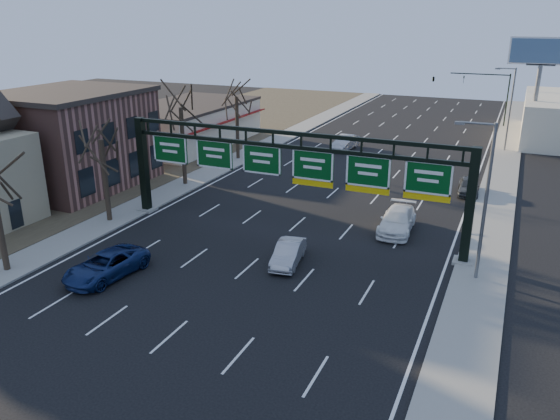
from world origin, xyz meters
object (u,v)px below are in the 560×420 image
at_px(car_silver_sedan, 288,253).
at_px(car_white_wagon, 397,221).
at_px(car_blue_suv, 106,265).
at_px(sign_gantry, 289,169).

distance_m(car_silver_sedan, car_white_wagon, 9.33).
bearing_deg(car_blue_suv, car_white_wagon, 51.33).
height_order(car_blue_suv, car_silver_sedan, car_blue_suv).
distance_m(sign_gantry, car_white_wagon, 8.51).
relative_size(sign_gantry, car_blue_suv, 4.68).
bearing_deg(car_silver_sedan, sign_gantry, 103.44).
bearing_deg(sign_gantry, car_blue_suv, -124.55).
bearing_deg(sign_gantry, car_silver_sedan, -67.43).
height_order(car_silver_sedan, car_white_wagon, car_white_wagon).
distance_m(sign_gantry, car_silver_sedan, 6.17).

